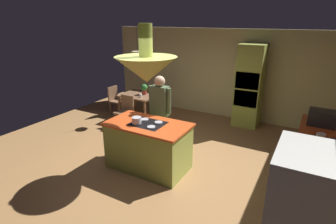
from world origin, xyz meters
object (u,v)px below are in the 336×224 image
at_px(person_at_island, 160,109).
at_px(potted_plant_on_table, 144,89).
at_px(chair_by_back_wall, 151,97).
at_px(microwave_on_counter, 322,118).
at_px(canister_sugar, 320,144).
at_px(chair_at_corner, 116,99).
at_px(chair_facing_island, 125,109).
at_px(oven_tower, 249,86).
at_px(cup_on_table, 141,96).
at_px(kitchen_island, 148,146).
at_px(cooking_pot_on_cooktop, 137,120).
at_px(canister_flour, 319,150).
at_px(dining_table, 139,98).
at_px(canister_tea, 320,140).

xyz_separation_m(person_at_island, potted_plant_on_table, (-1.40, 1.46, -0.05)).
xyz_separation_m(chair_by_back_wall, microwave_on_counter, (4.54, -1.21, 0.57)).
distance_m(canister_sugar, microwave_on_counter, 1.16).
xyz_separation_m(chair_at_corner, canister_sugar, (5.42, -1.73, 0.54)).
bearing_deg(chair_by_back_wall, chair_facing_island, 90.00).
height_order(oven_tower, cup_on_table, oven_tower).
distance_m(kitchen_island, potted_plant_on_table, 2.72).
bearing_deg(chair_at_corner, oven_tower, -72.74).
bearing_deg(cooking_pot_on_cooktop, kitchen_island, 39.09).
relative_size(chair_by_back_wall, chair_at_corner, 1.00).
distance_m(kitchen_island, chair_at_corner, 3.33).
xyz_separation_m(chair_facing_island, canister_flour, (4.54, -1.27, 0.51)).
relative_size(dining_table, chair_at_corner, 1.15).
height_order(potted_plant_on_table, cup_on_table, potted_plant_on_table).
bearing_deg(potted_plant_on_table, oven_tower, 21.74).
xyz_separation_m(oven_tower, canister_tea, (1.74, -2.69, -0.06)).
bearing_deg(kitchen_island, chair_at_corner, 140.85).
bearing_deg(potted_plant_on_table, canister_sugar, -22.29).
height_order(chair_facing_island, canister_flour, canister_flour).
bearing_deg(chair_facing_island, canister_flour, -15.58).
distance_m(potted_plant_on_table, canister_tea, 4.70).
height_order(kitchen_island, cup_on_table, kitchen_island).
bearing_deg(chair_by_back_wall, canister_flour, 150.62).
distance_m(oven_tower, potted_plant_on_table, 2.88).
bearing_deg(kitchen_island, cup_on_table, 128.22).
xyz_separation_m(canister_sugar, canister_tea, (0.00, 0.18, -0.01)).
distance_m(canister_sugar, cooking_pot_on_cooktop, 3.04).
bearing_deg(chair_facing_island, chair_by_back_wall, 90.00).
relative_size(dining_table, canister_tea, 4.92).
distance_m(person_at_island, chair_by_back_wall, 2.58).
relative_size(dining_table, chair_by_back_wall, 1.15).
height_order(chair_by_back_wall, microwave_on_counter, microwave_on_counter).
xyz_separation_m(oven_tower, chair_facing_island, (-2.80, -1.79, -0.59)).
bearing_deg(cooking_pot_on_cooktop, canister_tea, 12.76).
relative_size(chair_by_back_wall, potted_plant_on_table, 2.90).
relative_size(chair_by_back_wall, microwave_on_counter, 1.89).
distance_m(oven_tower, chair_facing_island, 3.38).
bearing_deg(chair_at_corner, kitchen_island, -129.15).
bearing_deg(potted_plant_on_table, chair_at_corner, -175.58).
bearing_deg(chair_facing_island, cup_on_table, 63.79).
relative_size(oven_tower, person_at_island, 1.29).
xyz_separation_m(chair_at_corner, cup_on_table, (1.09, -0.21, 0.30)).
xyz_separation_m(chair_by_back_wall, cup_on_table, (0.21, -0.86, 0.30)).
bearing_deg(cup_on_table, canister_flour, -21.44).
relative_size(oven_tower, cup_on_table, 24.41).
xyz_separation_m(chair_by_back_wall, canister_flour, (4.54, -2.56, 0.51)).
bearing_deg(kitchen_island, cooking_pot_on_cooktop, -140.91).
height_order(dining_table, chair_facing_island, chair_facing_island).
distance_m(chair_facing_island, microwave_on_counter, 4.58).
bearing_deg(dining_table, chair_at_corner, -180.00).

